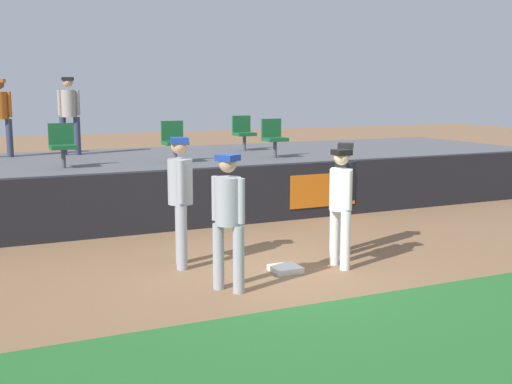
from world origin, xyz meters
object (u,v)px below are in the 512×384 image
object	(u,v)px
seat_front_center	(174,139)
spectator_hooded	(69,110)
player_coach_visitor	(228,213)
seat_front_left	(62,143)
seat_back_right	(243,131)
seat_front_right	(274,136)
player_runner_visitor	(180,193)
first_base	(285,269)
spectator_capped	(1,112)
player_fielder_home	(341,200)
player_umpire	(345,190)

from	to	relation	value
seat_front_center	spectator_hooded	world-z (taller)	spectator_hooded
player_coach_visitor	seat_front_left	size ratio (longest dim) A/B	2.09
seat_back_right	spectator_hooded	bearing A→B (deg)	171.07
seat_back_right	seat_front_right	bearing A→B (deg)	-92.03
seat_front_center	player_runner_visitor	bearing A→B (deg)	-106.39
seat_front_center	seat_back_right	bearing A→B (deg)	37.73
seat_front_center	first_base	bearing A→B (deg)	-88.56
spectator_capped	first_base	bearing A→B (deg)	133.01
player_fielder_home	spectator_capped	size ratio (longest dim) A/B	1.01
seat_front_center	spectator_capped	size ratio (longest dim) A/B	0.50
seat_front_right	seat_front_center	xyz separation A→B (m)	(-2.26, -0.00, -0.00)
player_umpire	seat_front_center	distance (m)	4.44
player_umpire	seat_back_right	world-z (taller)	seat_back_right
player_coach_visitor	seat_front_center	distance (m)	5.32
player_coach_visitor	seat_front_left	world-z (taller)	seat_front_left
player_fielder_home	seat_back_right	size ratio (longest dim) A/B	2.04
player_coach_visitor	spectator_hooded	world-z (taller)	spectator_hooded
player_umpire	player_coach_visitor	bearing A→B (deg)	-30.86
player_runner_visitor	seat_back_right	size ratio (longest dim) A/B	2.24
seat_back_right	seat_front_left	size ratio (longest dim) A/B	1.00
first_base	player_umpire	world-z (taller)	player_umpire
seat_front_left	seat_front_right	bearing A→B (deg)	-0.00
player_fielder_home	seat_front_left	size ratio (longest dim) A/B	2.04
player_umpire	seat_front_left	bearing A→B (deg)	-103.23
spectator_hooded	spectator_capped	xyz separation A→B (m)	(-1.43, 0.13, -0.03)
first_base	player_fielder_home	bearing A→B (deg)	-6.96
player_umpire	spectator_hooded	world-z (taller)	spectator_hooded
seat_back_right	spectator_capped	distance (m)	5.51
player_umpire	seat_back_right	distance (m)	6.05
player_coach_visitor	spectator_capped	world-z (taller)	spectator_capped
seat_front_center	seat_front_right	bearing A→B (deg)	0.00
player_umpire	seat_front_right	xyz separation A→B (m)	(0.81, 4.16, 0.55)
player_fielder_home	player_umpire	world-z (taller)	player_umpire
first_base	seat_front_left	world-z (taller)	seat_front_left
player_coach_visitor	first_base	bearing A→B (deg)	81.45
seat_front_right	spectator_capped	world-z (taller)	spectator_capped
player_coach_visitor	seat_front_center	bearing A→B (deg)	137.08
spectator_hooded	player_runner_visitor	bearing A→B (deg)	113.18
player_umpire	seat_front_left	world-z (taller)	seat_front_left
seat_back_right	first_base	bearing A→B (deg)	-108.67
player_runner_visitor	seat_front_right	distance (m)	5.15
seat_front_left	player_coach_visitor	bearing A→B (deg)	-76.45
seat_front_right	player_runner_visitor	bearing A→B (deg)	-131.42
player_coach_visitor	seat_front_right	size ratio (longest dim) A/B	2.09
player_fielder_home	spectator_hooded	world-z (taller)	spectator_hooded
player_runner_visitor	seat_back_right	distance (m)	6.64
player_umpire	seat_front_right	bearing A→B (deg)	-155.61
player_runner_visitor	player_coach_visitor	xyz separation A→B (m)	(0.18, -1.36, -0.07)
player_fielder_home	spectator_hooded	bearing A→B (deg)	-158.84
player_fielder_home	spectator_hooded	xyz separation A→B (m)	(-2.63, 7.26, 1.10)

